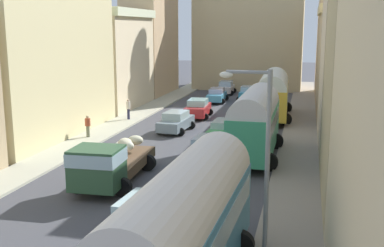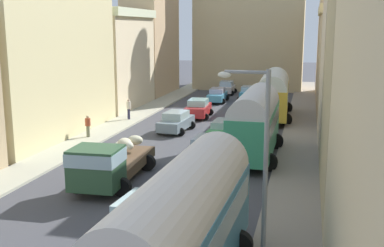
% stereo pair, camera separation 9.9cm
% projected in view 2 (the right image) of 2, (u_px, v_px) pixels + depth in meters
% --- Properties ---
extents(ground_plane, '(154.00, 154.00, 0.00)m').
position_uv_depth(ground_plane, '(204.00, 130.00, 36.78)').
color(ground_plane, '#43444A').
extents(sidewalk_left, '(2.50, 70.00, 0.14)m').
position_uv_depth(sidewalk_left, '(117.00, 125.00, 38.48)').
color(sidewalk_left, '#ADAB96').
rests_on(sidewalk_left, ground).
extents(sidewalk_right, '(2.50, 70.00, 0.14)m').
position_uv_depth(sidewalk_right, '(300.00, 134.00, 35.05)').
color(sidewalk_right, gray).
rests_on(sidewalk_right, ground).
extents(building_left_2, '(5.73, 14.66, 11.31)m').
position_uv_depth(building_left_2, '(36.00, 58.00, 33.91)').
color(building_left_2, beige).
rests_on(building_left_2, ground).
extents(building_left_3, '(6.50, 10.22, 9.58)m').
position_uv_depth(building_left_3, '(109.00, 59.00, 46.45)').
color(building_left_3, beige).
rests_on(building_left_3, ground).
extents(building_left_4, '(4.08, 9.75, 13.98)m').
position_uv_depth(building_left_4, '(151.00, 35.00, 55.56)').
color(building_left_4, tan).
rests_on(building_left_4, ground).
extents(building_right_2, '(5.44, 10.26, 12.22)m').
position_uv_depth(building_right_2, '(365.00, 54.00, 31.05)').
color(building_right_2, beige).
rests_on(building_right_2, ground).
extents(building_right_3, '(5.34, 10.77, 9.69)m').
position_uv_depth(building_right_3, '(347.00, 62.00, 41.93)').
color(building_right_3, '#D6B788').
rests_on(building_right_3, ground).
extents(building_right_4, '(5.56, 11.01, 10.80)m').
position_uv_depth(building_right_4, '(344.00, 50.00, 52.46)').
color(building_right_4, tan).
rests_on(building_right_4, ground).
extents(distant_church, '(13.62, 7.74, 22.62)m').
position_uv_depth(distant_church, '(250.00, 29.00, 60.93)').
color(distant_church, tan).
rests_on(distant_church, ground).
extents(parked_bus_0, '(3.41, 9.18, 4.08)m').
position_uv_depth(parked_bus_0, '(184.00, 225.00, 13.56)').
color(parked_bus_0, teal).
rests_on(parked_bus_0, ground).
extents(parked_bus_1, '(3.25, 8.28, 4.19)m').
position_uv_depth(parked_bus_1, '(255.00, 120.00, 28.59)').
color(parked_bus_1, '#379D70').
rests_on(parked_bus_1, ground).
extents(parked_bus_2, '(3.58, 9.67, 4.13)m').
position_uv_depth(parked_bus_2, '(274.00, 93.00, 41.26)').
color(parked_bus_2, gold).
rests_on(parked_bus_2, ground).
extents(cargo_truck_0, '(3.34, 7.14, 2.36)m').
position_uv_depth(cargo_truck_0, '(109.00, 162.00, 23.59)').
color(cargo_truck_0, '#2C4E33').
rests_on(cargo_truck_0, ground).
extents(car_0, '(2.46, 4.29, 1.56)m').
position_uv_depth(car_0, '(176.00, 122.00, 36.18)').
color(car_0, slate).
rests_on(car_0, ground).
extents(car_1, '(2.48, 4.13, 1.64)m').
position_uv_depth(car_1, '(198.00, 108.00, 41.87)').
color(car_1, red).
rests_on(car_1, ground).
extents(car_2, '(2.25, 4.25, 1.50)m').
position_uv_depth(car_2, '(217.00, 95.00, 50.50)').
color(car_2, '#4798BF').
rests_on(car_2, ground).
extents(car_3, '(2.24, 3.72, 1.57)m').
position_uv_depth(car_3, '(227.00, 88.00, 56.63)').
color(car_3, silver).
rests_on(car_3, ground).
extents(car_4, '(2.57, 4.34, 1.53)m').
position_uv_depth(car_4, '(142.00, 217.00, 17.94)').
color(car_4, slate).
rests_on(car_4, ground).
extents(car_5, '(2.33, 4.10, 1.62)m').
position_uv_depth(car_5, '(207.00, 150.00, 27.59)').
color(car_5, '#3A93CA').
rests_on(car_5, ground).
extents(car_6, '(2.47, 4.32, 1.38)m').
position_uv_depth(car_6, '(225.00, 130.00, 33.68)').
color(car_6, '#439B53').
rests_on(car_6, ground).
extents(car_7, '(2.29, 3.65, 1.59)m').
position_uv_depth(car_7, '(249.00, 93.00, 51.49)').
color(car_7, '#3790BE').
rests_on(car_7, ground).
extents(pedestrian_0, '(0.48, 0.48, 1.70)m').
position_uv_depth(pedestrian_0, '(88.00, 126.00, 33.82)').
color(pedestrian_0, '#6B6D54').
rests_on(pedestrian_0, ground).
extents(pedestrian_1, '(0.48, 0.48, 1.86)m').
position_uv_depth(pedestrian_1, '(129.00, 108.00, 40.35)').
color(pedestrian_1, '#2E2E49').
rests_on(pedestrian_1, ground).
extents(streetlamp_near, '(1.70, 0.28, 6.54)m').
position_uv_depth(streetlamp_near, '(259.00, 151.00, 15.36)').
color(streetlamp_near, gray).
rests_on(streetlamp_near, ground).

